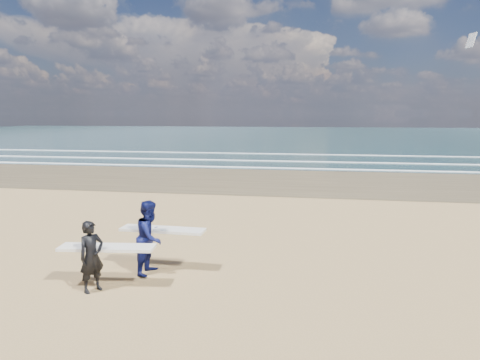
# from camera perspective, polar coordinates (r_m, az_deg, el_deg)

# --- Properties ---
(ocean) EXTENTS (220.00, 100.00, 0.02)m
(ocean) POSITION_cam_1_polar(r_m,az_deg,el_deg) (81.89, 20.64, 5.48)
(ocean) COLOR #1A3739
(ocean) RESTS_ON ground
(surfer_near) EXTENTS (2.25, 1.10, 1.63)m
(surfer_near) POSITION_cam_1_polar(r_m,az_deg,el_deg) (10.36, -18.85, -9.42)
(surfer_near) COLOR black
(surfer_near) RESTS_ON ground
(surfer_far) EXTENTS (2.22, 1.13, 1.87)m
(surfer_far) POSITION_cam_1_polar(r_m,az_deg,el_deg) (11.07, -11.76, -7.38)
(surfer_far) COLOR #0C1146
(surfer_far) RESTS_ON ground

